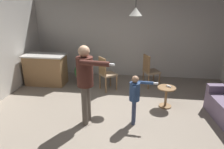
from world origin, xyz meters
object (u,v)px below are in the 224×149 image
person_adult (86,77)px  dining_chair_near_wall (106,72)px  person_child (135,95)px  potted_plant_corner (83,71)px  kitchen_counter (46,69)px  spare_remote_on_table (169,86)px  side_table_by_couch (166,95)px  dining_chair_by_counter (150,70)px

person_adult → dining_chair_near_wall: bearing=-176.5°
person_child → dining_chair_near_wall: (-0.89, 1.68, -0.13)m
person_adult → potted_plant_corner: size_ratio=2.12×
dining_chair_near_wall → kitchen_counter: bearing=-135.5°
person_adult → spare_remote_on_table: 2.11m
potted_plant_corner → side_table_by_couch: bearing=-25.9°
kitchen_counter → potted_plant_corner: size_ratio=1.58×
person_adult → dining_chair_near_wall: (0.12, 1.77, -0.50)m
kitchen_counter → spare_remote_on_table: bearing=-15.8°
kitchen_counter → dining_chair_by_counter: dining_chair_by_counter is taller
person_adult → dining_chair_by_counter: size_ratio=1.69×
person_adult → dining_chair_by_counter: (1.37, 2.21, -0.50)m
kitchen_counter → dining_chair_by_counter: 3.20m
person_adult → person_child: person_adult is taller
potted_plant_corner → dining_chair_near_wall: bearing=-24.1°
kitchen_counter → potted_plant_corner: kitchen_counter is taller
person_child → side_table_by_couch: bearing=142.8°
dining_chair_by_counter → spare_remote_on_table: dining_chair_by_counter is taller
person_adult → person_child: bearing=102.8°
kitchen_counter → dining_chair_by_counter: (3.20, 0.21, 0.07)m
person_adult → person_child: (1.00, 0.10, -0.37)m
side_table_by_couch → person_child: size_ratio=0.48×
person_child → spare_remote_on_table: 1.19m
kitchen_counter → person_adult: bearing=-47.6°
kitchen_counter → spare_remote_on_table: size_ratio=9.69×
person_adult → dining_chair_near_wall: 1.85m
kitchen_counter → person_child: person_child is taller
dining_chair_by_counter → kitchen_counter: bearing=-111.6°
kitchen_counter → dining_chair_near_wall: dining_chair_near_wall is taller
side_table_by_couch → kitchen_counter: bearing=163.6°
person_child → spare_remote_on_table: person_child is taller
dining_chair_near_wall → spare_remote_on_table: bearing=25.9°
dining_chair_by_counter → potted_plant_corner: (-2.05, -0.08, -0.11)m
side_table_by_couch → spare_remote_on_table: (0.05, 0.03, 0.21)m
dining_chair_near_wall → person_adult: bearing=-42.6°
dining_chair_near_wall → potted_plant_corner: bearing=-152.9°
dining_chair_near_wall → side_table_by_couch: bearing=24.5°
person_adult → spare_remote_on_table: bearing=125.9°
kitchen_counter → dining_chair_near_wall: (1.94, -0.23, 0.07)m
side_table_by_couch → dining_chair_by_counter: dining_chair_by_counter is taller
person_child → potted_plant_corner: (-1.68, 2.03, -0.23)m
person_child → dining_chair_by_counter: size_ratio=1.09×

